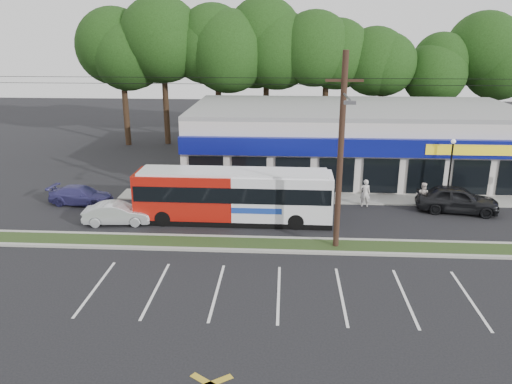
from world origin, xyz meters
The scene contains 15 objects.
ground centered at (0.00, 0.00, 0.00)m, with size 120.00×120.00×0.00m, color black.
grass_strip centered at (0.00, 1.00, 0.06)m, with size 40.00×1.60×0.12m, color #1E3515.
curb_south centered at (0.00, 0.15, 0.07)m, with size 40.00×0.25×0.14m, color #9E9E93.
curb_north centered at (0.00, 1.85, 0.07)m, with size 40.00×0.25×0.14m, color #9E9E93.
sidewalk centered at (5.00, 9.00, 0.05)m, with size 32.00×2.20×0.10m, color #9E9E93.
strip_mall centered at (5.50, 15.91, 2.65)m, with size 25.00×12.55×5.30m.
utility_pole centered at (2.83, 0.93, 5.41)m, with size 50.00×2.77×10.00m.
lamp_post centered at (11.00, 8.80, 2.67)m, with size 0.30×0.30×4.25m.
tree_line centered at (4.00, 26.00, 8.42)m, with size 46.76×6.76×11.83m.
metrobus centered at (-2.72, 4.50, 1.64)m, with size 11.58×2.55×3.11m.
car_dark centered at (11.02, 6.93, 0.84)m, with size 1.98×4.93×1.68m, color black.
car_silver centered at (-9.49, 3.64, 0.64)m, with size 1.36×3.90×1.28m, color #B3B7BB.
car_blue centered at (-13.00, 6.95, 0.61)m, with size 1.70×4.18×1.21m, color navy.
pedestrian_a centered at (5.44, 7.60, 0.91)m, with size 0.66×0.43×1.81m, color silver.
pedestrian_b centered at (9.00, 7.32, 0.88)m, with size 0.86×0.67×1.76m, color beige.
Camera 1 is at (0.29, -23.22, 10.82)m, focal length 35.00 mm.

